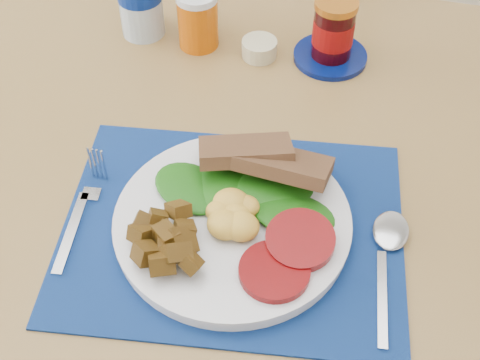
{
  "coord_description": "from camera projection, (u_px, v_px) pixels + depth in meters",
  "views": [
    {
      "loc": [
        0.25,
        -0.47,
        1.44
      ],
      "look_at": [
        0.11,
        0.08,
        0.8
      ],
      "focal_mm": 50.0,
      "sensor_mm": 36.0,
      "label": 1
    }
  ],
  "objects": [
    {
      "name": "jam_on_saucer",
      "position": [
        333.0,
        34.0,
        1.07
      ],
      "size": [
        0.12,
        0.12,
        0.11
      ],
      "color": "#051253",
      "rests_on": "table"
    },
    {
      "name": "breakfast_plate",
      "position": [
        227.0,
        220.0,
        0.85
      ],
      "size": [
        0.3,
        0.3,
        0.07
      ],
      "rotation": [
        0.0,
        0.0,
        0.17
      ],
      "color": "silver",
      "rests_on": "placemat"
    },
    {
      "name": "placemat",
      "position": [
        232.0,
        229.0,
        0.86
      ],
      "size": [
        0.48,
        0.4,
        0.0
      ],
      "primitive_type": "cube",
      "rotation": [
        0.0,
        0.0,
        0.14
      ],
      "color": "black",
      "rests_on": "table"
    },
    {
      "name": "chair_far",
      "position": [
        272.0,
        5.0,
        1.49
      ],
      "size": [
        0.55,
        0.54,
        1.17
      ],
      "rotation": [
        0.0,
        0.0,
        3.5
      ],
      "color": "brown",
      "rests_on": "ground"
    },
    {
      "name": "table",
      "position": [
        188.0,
        172.0,
        1.05
      ],
      "size": [
        1.4,
        0.9,
        0.75
      ],
      "color": "brown",
      "rests_on": "ground"
    },
    {
      "name": "spoon",
      "position": [
        388.0,
        250.0,
        0.84
      ],
      "size": [
        0.05,
        0.2,
        0.01
      ],
      "rotation": [
        0.0,
        0.0,
        0.12
      ],
      "color": "#B2B5BA",
      "rests_on": "placemat"
    },
    {
      "name": "juice_glass",
      "position": [
        198.0,
        21.0,
        1.1
      ],
      "size": [
        0.07,
        0.07,
        0.09
      ],
      "primitive_type": "cylinder",
      "color": "#C75305",
      "rests_on": "table"
    },
    {
      "name": "fork",
      "position": [
        84.0,
        208.0,
        0.88
      ],
      "size": [
        0.03,
        0.19,
        0.0
      ],
      "rotation": [
        0.0,
        0.0,
        0.14
      ],
      "color": "#B2B5BA",
      "rests_on": "placemat"
    },
    {
      "name": "ramekin",
      "position": [
        259.0,
        48.0,
        1.1
      ],
      "size": [
        0.06,
        0.06,
        0.03
      ],
      "primitive_type": "cylinder",
      "color": "beige",
      "rests_on": "table"
    }
  ]
}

